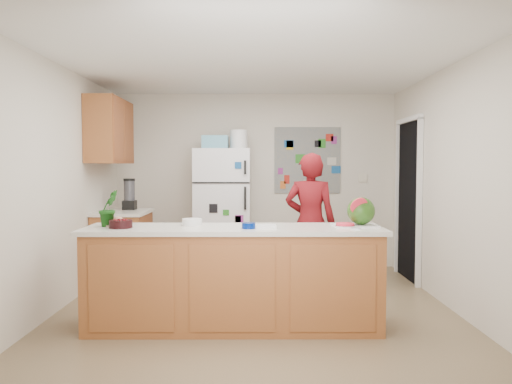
{
  "coord_description": "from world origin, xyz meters",
  "views": [
    {
      "loc": [
        -0.01,
        -4.96,
        1.47
      ],
      "look_at": [
        0.0,
        0.2,
        1.2
      ],
      "focal_mm": 35.0,
      "sensor_mm": 36.0,
      "label": 1
    }
  ],
  "objects_px": {
    "refrigerator": "(223,211)",
    "watermelon": "(361,211)",
    "person": "(310,223)",
    "cherry_bowl": "(121,224)"
  },
  "relations": [
    {
      "from": "person",
      "to": "refrigerator",
      "type": "bearing_deg",
      "value": -32.63
    },
    {
      "from": "refrigerator",
      "to": "watermelon",
      "type": "distance_m",
      "value": 2.71
    },
    {
      "from": "person",
      "to": "watermelon",
      "type": "bearing_deg",
      "value": 116.84
    },
    {
      "from": "refrigerator",
      "to": "watermelon",
      "type": "relative_size",
      "value": 6.75
    },
    {
      "from": "watermelon",
      "to": "cherry_bowl",
      "type": "relative_size",
      "value": 1.24
    },
    {
      "from": "refrigerator",
      "to": "cherry_bowl",
      "type": "height_order",
      "value": "refrigerator"
    },
    {
      "from": "refrigerator",
      "to": "cherry_bowl",
      "type": "relative_size",
      "value": 8.39
    },
    {
      "from": "person",
      "to": "watermelon",
      "type": "height_order",
      "value": "person"
    },
    {
      "from": "watermelon",
      "to": "cherry_bowl",
      "type": "distance_m",
      "value": 2.16
    },
    {
      "from": "person",
      "to": "watermelon",
      "type": "relative_size",
      "value": 6.43
    }
  ]
}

